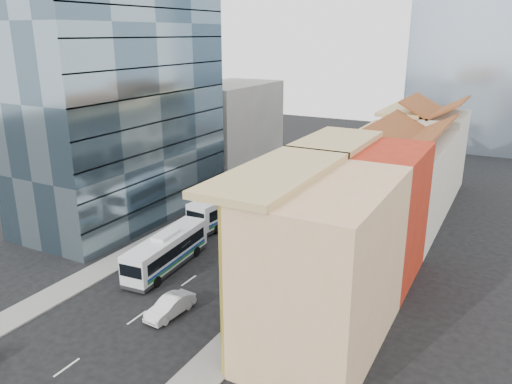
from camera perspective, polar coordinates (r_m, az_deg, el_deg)
The scene contains 14 objects.
ground at distance 41.07m, azimuth -14.40°, elevation -14.37°, with size 200.00×200.00×0.00m, color black.
sidewalk_right at distance 54.01m, azimuth 8.57°, elevation -5.79°, with size 3.00×90.00×0.15m, color slate.
sidewalk_left at distance 61.27m, azimuth -6.53°, elevation -2.80°, with size 3.00×90.00×0.15m, color slate.
shophouse_tan at distance 35.30m, azimuth 7.91°, elevation -8.40°, with size 8.00×14.00×12.00m, color #DDAF7F.
shophouse_red at distance 45.91m, azimuth 13.22°, elevation -2.42°, with size 8.00×10.00×12.00m, color #AC2713.
shophouse_cream_near at distance 55.01m, azimuth 15.81°, elevation -0.35°, with size 8.00×9.00×10.00m, color beige.
shophouse_cream_mid at distance 63.50m, azimuth 17.65°, elevation 1.87°, with size 8.00×9.00×10.00m, color beige.
shophouse_cream_far at distance 73.45m, azimuth 19.30°, elevation 4.19°, with size 8.00×12.00×11.00m, color beige.
office_tower at distance 60.84m, azimuth -15.41°, elevation 11.03°, with size 12.00×26.00×30.00m, color #3A4D5B.
office_block_far at distance 79.60m, azimuth -2.98°, elevation 7.25°, with size 10.00×18.00×14.00m, color gray.
bus_left_near at distance 48.32m, azimuth -10.16°, elevation -6.57°, with size 2.61×11.14×3.57m, color silver, non-canonical shape.
bus_left_far at distance 59.33m, azimuth -3.21°, elevation -1.49°, with size 2.84×12.12×3.89m, color white, non-canonical shape.
bus_right at distance 47.15m, azimuth 0.43°, elevation -6.69°, with size 2.85×12.15×3.90m, color white, non-canonical shape.
sedan_right at distance 41.12m, azimuth -9.78°, elevation -12.75°, with size 1.61×4.60×1.52m, color silver.
Camera 1 is at (24.62, -24.91, 21.44)m, focal length 35.00 mm.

